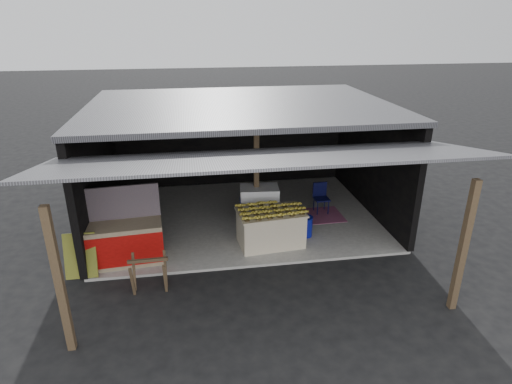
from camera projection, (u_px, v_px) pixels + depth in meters
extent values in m
plane|color=black|center=(257.00, 267.00, 9.08)|extent=(80.00, 80.00, 0.00)
cube|color=gray|center=(242.00, 216.00, 11.35)|extent=(7.00, 5.00, 0.06)
cube|color=black|center=(231.00, 138.00, 13.08)|extent=(7.00, 0.15, 2.90)
cube|color=black|center=(97.00, 170.00, 10.28)|extent=(0.15, 5.00, 2.90)
cube|color=black|center=(372.00, 157.00, 11.31)|extent=(0.15, 5.00, 2.90)
cube|color=#232326|center=(240.00, 106.00, 10.25)|extent=(7.20, 5.20, 0.12)
cube|color=#232326|center=(266.00, 158.00, 7.18)|extent=(7.40, 2.47, 0.48)
cube|color=#4D3C26|center=(256.00, 171.00, 10.30)|extent=(0.12, 0.12, 2.85)
cube|color=#4D3C26|center=(59.00, 282.00, 6.39)|extent=(0.12, 0.12, 2.50)
cube|color=#4D3C26|center=(463.00, 247.00, 7.35)|extent=(0.12, 0.12, 2.50)
cube|color=beige|center=(271.00, 229.00, 9.76)|extent=(1.50, 0.99, 0.78)
cube|color=beige|center=(271.00, 212.00, 9.61)|extent=(1.57, 1.06, 0.04)
cube|color=white|center=(259.00, 207.00, 10.60)|extent=(0.98, 0.70, 1.03)
cube|color=navy|center=(262.00, 210.00, 10.29)|extent=(0.72, 0.08, 0.31)
cube|color=#B21414|center=(261.00, 223.00, 10.42)|extent=(0.46, 0.06, 0.10)
cube|color=#998466|center=(125.00, 243.00, 9.02)|extent=(1.63, 0.82, 0.89)
cube|color=#B10E0B|center=(123.00, 251.00, 8.70)|extent=(1.57, 0.15, 0.69)
cube|color=white|center=(123.00, 252.00, 8.69)|extent=(0.54, 0.05, 0.18)
cube|color=#1A1C50|center=(122.00, 202.00, 8.99)|extent=(1.58, 0.18, 0.74)
cube|color=black|center=(80.00, 256.00, 8.50)|extent=(0.62, 0.28, 0.91)
cube|color=#4D3C26|center=(132.00, 282.00, 7.93)|extent=(0.06, 0.28, 0.72)
cube|color=#4D3C26|center=(165.00, 279.00, 8.02)|extent=(0.06, 0.28, 0.72)
cube|color=#4D3C26|center=(134.00, 271.00, 8.25)|extent=(0.06, 0.28, 0.72)
cube|color=#4D3C26|center=(165.00, 269.00, 8.35)|extent=(0.06, 0.28, 0.72)
cube|color=#4D3C26|center=(148.00, 260.00, 8.02)|extent=(0.75, 0.07, 0.06)
cylinder|color=navy|center=(306.00, 227.00, 10.19)|extent=(0.32, 0.32, 0.46)
cylinder|color=black|center=(317.00, 208.00, 11.26)|extent=(0.03, 0.03, 0.40)
cylinder|color=black|center=(328.00, 207.00, 11.32)|extent=(0.03, 0.03, 0.40)
cylinder|color=black|center=(314.00, 204.00, 11.54)|extent=(0.03, 0.03, 0.40)
cylinder|color=black|center=(324.00, 203.00, 11.59)|extent=(0.03, 0.03, 0.40)
cube|color=black|center=(321.00, 199.00, 11.35)|extent=(0.39, 0.39, 0.04)
cube|color=black|center=(320.00, 189.00, 11.43)|extent=(0.38, 0.05, 0.41)
cube|color=maroon|center=(314.00, 216.00, 11.29)|extent=(1.52, 1.03, 0.01)
cube|color=black|center=(204.00, 127.00, 12.72)|extent=(0.32, 0.03, 0.42)
cube|color=#4C4C59|center=(204.00, 127.00, 12.70)|extent=(0.26, 0.02, 0.34)
cube|color=black|center=(224.00, 125.00, 12.80)|extent=(0.32, 0.03, 0.42)
cube|color=#4C4C59|center=(224.00, 126.00, 12.78)|extent=(0.26, 0.02, 0.34)
cube|color=black|center=(247.00, 124.00, 12.90)|extent=(0.32, 0.03, 0.42)
cube|color=#4C4C59|center=(247.00, 124.00, 12.88)|extent=(0.26, 0.02, 0.34)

